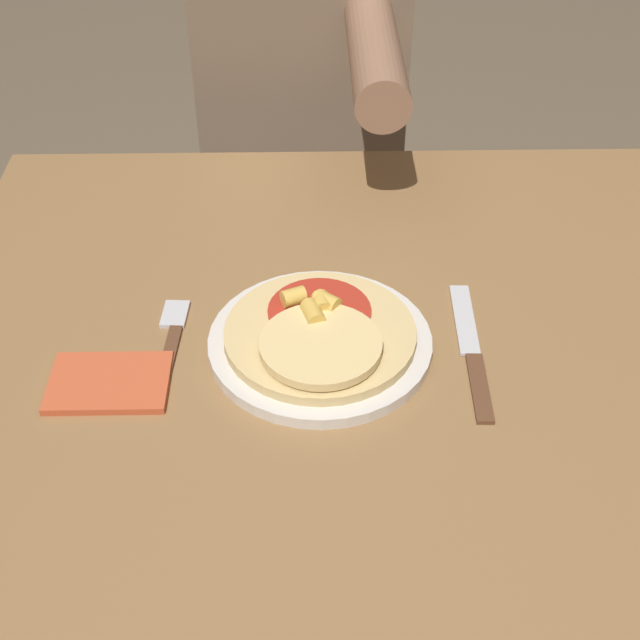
# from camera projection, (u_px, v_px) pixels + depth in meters

# --- Properties ---
(dining_table) EXTENTS (0.93, 0.83, 0.75)m
(dining_table) POSITION_uv_depth(u_px,v_px,m) (342.00, 422.00, 1.06)
(dining_table) COLOR olive
(dining_table) RESTS_ON ground_plane
(plate) EXTENTS (0.24, 0.24, 0.01)m
(plate) POSITION_uv_depth(u_px,v_px,m) (320.00, 343.00, 0.96)
(plate) COLOR silver
(plate) RESTS_ON dining_table
(pizza) EXTENTS (0.21, 0.21, 0.04)m
(pizza) POSITION_uv_depth(u_px,v_px,m) (320.00, 333.00, 0.95)
(pizza) COLOR #DBBC7A
(pizza) RESTS_ON plate
(fork) EXTENTS (0.03, 0.18, 0.00)m
(fork) POSITION_uv_depth(u_px,v_px,m) (170.00, 344.00, 0.97)
(fork) COLOR brown
(fork) RESTS_ON dining_table
(knife) EXTENTS (0.03, 0.22, 0.00)m
(knife) POSITION_uv_depth(u_px,v_px,m) (472.00, 352.00, 0.96)
(knife) COLOR brown
(knife) RESTS_ON dining_table
(napkin) EXTENTS (0.12, 0.09, 0.01)m
(napkin) POSITION_uv_depth(u_px,v_px,m) (109.00, 382.00, 0.92)
(napkin) COLOR #C6512D
(napkin) RESTS_ON dining_table
(person_diner) EXTENTS (0.33, 0.52, 1.22)m
(person_diner) POSITION_uv_depth(u_px,v_px,m) (303.00, 108.00, 1.49)
(person_diner) COLOR #2D2D38
(person_diner) RESTS_ON ground_plane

